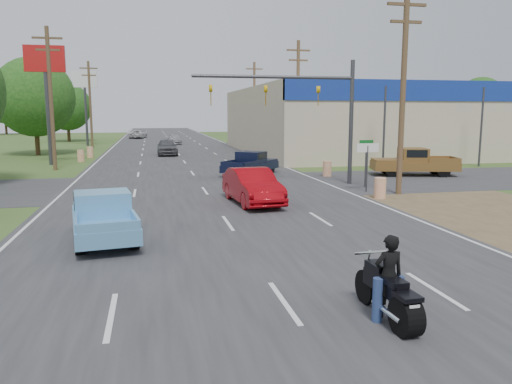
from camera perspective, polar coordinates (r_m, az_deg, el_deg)
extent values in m
plane|color=#355020|center=(11.05, 3.21, -12.56)|extent=(200.00, 200.00, 0.00)
cube|color=#2D2D30|center=(50.15, -8.78, 4.27)|extent=(15.00, 180.00, 0.02)
cube|color=#2D2D30|center=(28.34, -6.29, 0.73)|extent=(120.00, 10.00, 0.02)
cube|color=brown|center=(24.51, 22.32, -1.20)|extent=(8.00, 18.00, 0.01)
cube|color=#B7A88C|center=(60.80, 23.13, 7.57)|extent=(50.00, 28.00, 6.60)
cylinder|color=#4C3823|center=(25.98, 16.43, 10.72)|extent=(0.28, 0.28, 10.00)
cube|color=#4C3823|center=(26.47, 16.86, 19.84)|extent=(2.00, 0.14, 0.14)
cube|color=#4C3823|center=(26.32, 16.78, 18.13)|extent=(1.60, 0.14, 0.14)
cylinder|color=#4C3823|center=(42.71, 4.79, 10.24)|extent=(0.28, 0.28, 10.00)
cube|color=#4C3823|center=(43.00, 4.87, 15.84)|extent=(2.00, 0.14, 0.14)
cube|color=#4C3823|center=(42.92, 4.86, 14.78)|extent=(1.60, 0.14, 0.14)
cylinder|color=#4C3823|center=(60.17, -0.19, 9.90)|extent=(0.28, 0.28, 10.00)
cube|color=#4C3823|center=(60.38, -0.19, 13.89)|extent=(2.00, 0.14, 0.14)
cube|color=#4C3823|center=(60.32, -0.19, 13.13)|extent=(1.60, 0.14, 0.14)
cylinder|color=#4C3823|center=(38.53, -22.38, 9.74)|extent=(0.28, 0.28, 10.00)
cube|color=#4C3823|center=(38.86, -22.77, 15.93)|extent=(2.00, 0.14, 0.14)
cube|color=#4C3823|center=(38.76, -22.69, 14.76)|extent=(1.60, 0.14, 0.14)
cylinder|color=#4C3823|center=(62.29, -18.41, 9.42)|extent=(0.28, 0.28, 10.00)
cube|color=#4C3823|center=(62.50, -18.60, 13.26)|extent=(2.00, 0.14, 0.14)
cube|color=#4C3823|center=(62.44, -18.57, 12.53)|extent=(1.60, 0.14, 0.14)
cylinder|color=#422D19|center=(53.08, -23.73, 5.61)|extent=(0.44, 0.44, 3.24)
sphere|color=#174112|center=(53.05, -24.00, 9.88)|extent=(7.56, 7.56, 7.56)
cylinder|color=#422D19|center=(76.82, -20.63, 6.48)|extent=(0.44, 0.44, 2.88)
sphere|color=#174112|center=(76.78, -20.77, 9.10)|extent=(6.72, 6.72, 6.72)
cylinder|color=#422D19|center=(98.60, 24.12, 6.91)|extent=(0.44, 0.44, 3.60)
sphere|color=#174112|center=(98.59, 24.29, 9.46)|extent=(8.40, 8.40, 8.40)
cylinder|color=#422D19|center=(109.92, 5.47, 7.74)|extent=(0.44, 0.44, 3.42)
sphere|color=#174112|center=(109.91, 5.50, 9.92)|extent=(7.98, 7.98, 7.98)
cylinder|color=#422D19|center=(108.43, -26.68, 6.91)|extent=(0.44, 0.44, 3.78)
sphere|color=#174112|center=(108.43, -26.85, 9.34)|extent=(8.82, 8.82, 8.82)
cylinder|color=orange|center=(24.65, 13.99, 0.43)|extent=(0.56, 0.56, 1.00)
cylinder|color=orange|center=(32.57, 8.13, 2.64)|extent=(0.56, 0.56, 1.00)
cylinder|color=orange|center=(44.44, -19.39, 3.90)|extent=(0.56, 0.56, 1.00)
cylinder|color=orange|center=(48.36, -18.44, 4.32)|extent=(0.56, 0.56, 1.00)
cylinder|color=#3F3F44|center=(42.64, -22.71, 8.91)|extent=(0.30, 0.30, 9.00)
cube|color=#B21414|center=(42.83, -23.02, 13.86)|extent=(3.00, 0.35, 2.00)
cylinder|color=#3F3F44|center=(66.38, -18.87, 8.91)|extent=(0.30, 0.30, 9.00)
cube|color=white|center=(66.50, -19.04, 12.09)|extent=(3.00, 0.35, 2.00)
cylinder|color=#3F3F44|center=(26.44, 12.56, 2.58)|extent=(0.08, 0.08, 2.40)
cube|color=white|center=(26.34, 12.64, 4.96)|extent=(1.20, 0.05, 0.45)
cylinder|color=#3F3F44|center=(28.04, 12.42, 2.94)|extent=(0.08, 0.08, 2.40)
cube|color=#0C591E|center=(27.94, 12.51, 5.59)|extent=(0.80, 0.04, 0.22)
cylinder|color=#3F3F44|center=(29.16, 10.81, 7.75)|extent=(0.24, 0.24, 7.00)
cylinder|color=#3F3F44|center=(27.80, 2.15, 13.00)|extent=(9.00, 0.18, 0.18)
imported|color=gold|center=(28.48, 7.14, 11.94)|extent=(0.18, 0.40, 1.10)
imported|color=gold|center=(27.66, 1.12, 12.09)|extent=(0.18, 0.40, 1.10)
imported|color=gold|center=(27.15, -5.21, 12.12)|extent=(0.18, 0.40, 1.10)
imported|color=#97070E|center=(22.45, -0.41, 0.64)|extent=(2.14, 4.95, 1.58)
cylinder|color=black|center=(9.80, 16.80, -13.48)|extent=(0.39, 0.76, 0.74)
cylinder|color=black|center=(11.13, 12.39, -10.55)|extent=(0.17, 0.75, 0.74)
cube|color=black|center=(10.37, 14.44, -10.19)|extent=(0.31, 1.36, 0.34)
cube|color=black|center=(10.53, 13.74, -8.57)|extent=(0.32, 0.63, 0.25)
cube|color=black|center=(10.03, 15.42, -9.80)|extent=(0.37, 0.63, 0.11)
cylinder|color=white|center=(10.74, 12.94, -6.75)|extent=(0.73, 0.09, 0.06)
cube|color=white|center=(9.52, 17.66, -12.61)|extent=(0.20, 0.03, 0.14)
imported|color=black|center=(10.20, 14.90, -9.79)|extent=(0.62, 0.42, 1.65)
cylinder|color=black|center=(18.16, -19.71, -3.26)|extent=(0.38, 0.77, 0.73)
cylinder|color=black|center=(18.23, -14.87, -2.98)|extent=(0.38, 0.77, 0.73)
cylinder|color=black|center=(15.37, -19.52, -5.42)|extent=(0.38, 0.77, 0.73)
cylinder|color=black|center=(15.46, -13.79, -5.08)|extent=(0.38, 0.77, 0.73)
cube|color=#64A6D7|center=(16.74, -17.03, -3.43)|extent=(2.53, 4.99, 0.48)
cube|color=#64A6D7|center=(18.08, -17.36, -1.56)|extent=(1.99, 2.05, 0.16)
cube|color=#64A6D7|center=(16.71, -17.14, -1.28)|extent=(1.88, 1.67, 0.78)
cube|color=black|center=(16.69, -17.17, -0.81)|extent=(1.87, 1.39, 0.41)
cube|color=#64A6D7|center=(14.38, -16.49, -3.91)|extent=(1.68, 0.33, 0.27)
cylinder|color=black|center=(34.56, -0.56, 2.86)|extent=(0.68, 0.72, 0.72)
cylinder|color=black|center=(33.83, 1.67, 2.73)|extent=(0.68, 0.72, 0.72)
cylinder|color=black|center=(32.16, -3.06, 2.39)|extent=(0.68, 0.72, 0.72)
cylinder|color=black|center=(31.38, -0.72, 2.24)|extent=(0.68, 0.72, 0.72)
cube|color=black|center=(32.94, -0.64, 2.91)|extent=(4.46, 4.73, 0.47)
cube|color=black|center=(34.14, 0.54, 3.63)|extent=(2.47, 2.48, 0.16)
cube|color=black|center=(32.97, -0.56, 3.99)|extent=(2.18, 2.16, 0.77)
cube|color=black|center=(32.95, -0.56, 4.22)|extent=(2.02, 1.97, 0.41)
cube|color=black|center=(30.94, -2.77, 3.18)|extent=(1.30, 1.15, 0.27)
cylinder|color=black|center=(33.11, 15.28, 2.37)|extent=(0.89, 0.51, 0.83)
cylinder|color=black|center=(34.81, 14.63, 2.71)|extent=(0.89, 0.51, 0.83)
cylinder|color=black|center=(34.00, 20.63, 2.28)|extent=(0.89, 0.51, 0.83)
cylinder|color=black|center=(35.65, 19.75, 2.61)|extent=(0.89, 0.51, 0.83)
cube|color=brown|center=(34.33, 17.62, 2.88)|extent=(5.77, 3.35, 0.54)
cube|color=brown|center=(33.90, 14.99, 3.51)|extent=(2.48, 2.43, 0.19)
cube|color=brown|center=(34.24, 17.50, 4.06)|extent=(2.05, 2.26, 0.89)
cube|color=black|center=(34.23, 17.51, 4.32)|extent=(1.74, 2.22, 0.47)
cube|color=brown|center=(35.10, 21.84, 3.46)|extent=(0.55, 1.88, 0.31)
imported|color=#4D4E52|center=(49.43, -10.11, 5.09)|extent=(1.92, 4.73, 1.61)
imported|color=#9E9EA3|center=(67.24, -9.31, 5.95)|extent=(1.92, 4.32, 1.23)
imported|color=#BEBEBE|center=(83.60, -13.32, 6.44)|extent=(3.02, 5.17, 1.35)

